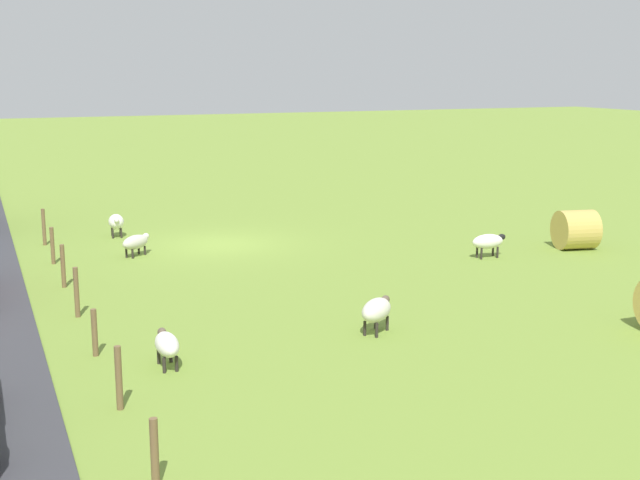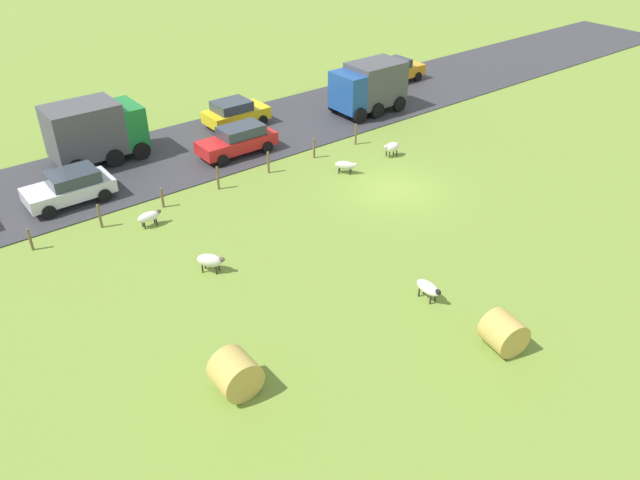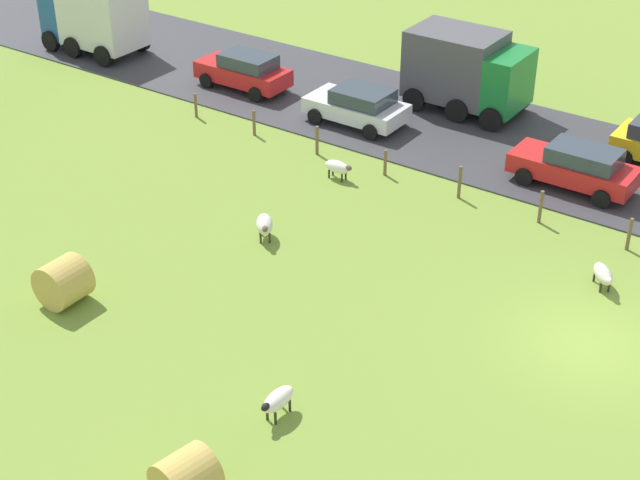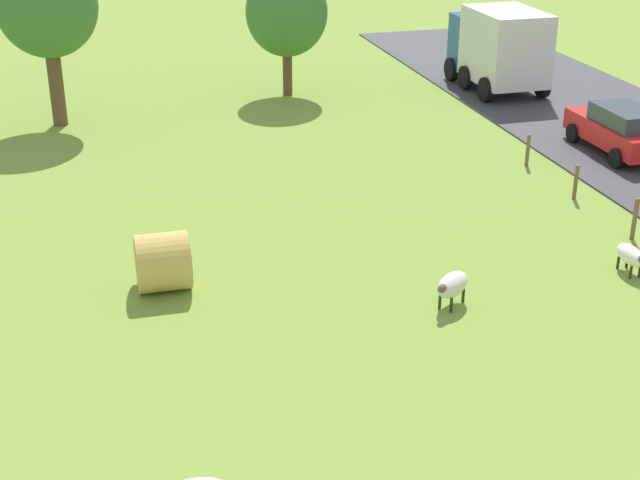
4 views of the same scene
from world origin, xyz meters
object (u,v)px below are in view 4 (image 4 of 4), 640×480
(sheep_2, at_px, (631,256))
(hay_bale_0, at_px, (163,262))
(truck_1, at_px, (499,46))
(tree_2, at_px, (47,7))
(car_4, at_px, (620,129))
(sheep_0, at_px, (452,285))
(tree_0, at_px, (287,13))

(sheep_2, height_order, hay_bale_0, hay_bale_0)
(sheep_2, xyz_separation_m, truck_1, (4.30, 16.59, 1.36))
(tree_2, height_order, car_4, tree_2)
(truck_1, xyz_separation_m, car_4, (0.34, -8.59, -0.95))
(car_4, bearing_deg, hay_bale_0, -159.61)
(sheep_0, bearing_deg, tree_0, 88.03)
(sheep_0, xyz_separation_m, tree_2, (-8.37, 16.79, 3.72))
(truck_1, height_order, car_4, truck_1)
(sheep_0, distance_m, tree_0, 18.86)
(truck_1, relative_size, car_4, 1.15)
(tree_2, bearing_deg, hay_bale_0, -81.27)
(hay_bale_0, bearing_deg, truck_1, 43.25)
(sheep_0, relative_size, sheep_2, 1.02)
(sheep_2, bearing_deg, truck_1, 75.47)
(sheep_0, distance_m, car_4, 12.67)
(hay_bale_0, height_order, truck_1, truck_1)
(hay_bale_0, relative_size, car_4, 0.33)
(sheep_2, distance_m, tree_0, 18.93)
(sheep_2, xyz_separation_m, tree_2, (-13.21, 16.39, 3.78))
(car_4, bearing_deg, sheep_0, -138.44)
(sheep_2, relative_size, truck_1, 0.24)
(tree_0, bearing_deg, tree_2, -168.38)
(car_4, bearing_deg, sheep_2, -120.13)
(sheep_2, distance_m, truck_1, 17.19)
(tree_2, relative_size, car_4, 1.46)
(sheep_2, relative_size, tree_2, 0.19)
(sheep_0, xyz_separation_m, hay_bale_0, (-6.19, 2.58, 0.16))
(sheep_2, bearing_deg, tree_0, 102.94)
(sheep_2, height_order, truck_1, truck_1)
(hay_bale_0, relative_size, truck_1, 0.29)
(tree_0, bearing_deg, car_4, -49.23)
(tree_0, bearing_deg, sheep_2, -77.06)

